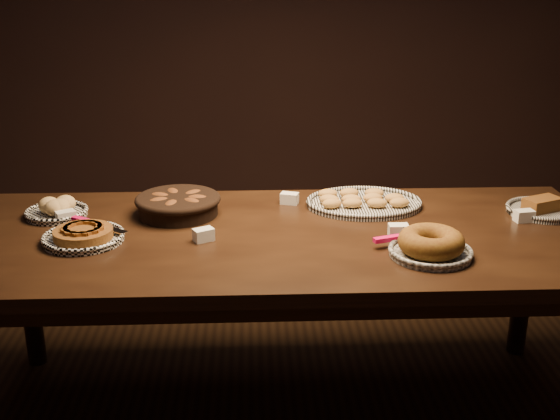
{
  "coord_description": "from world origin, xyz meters",
  "views": [
    {
      "loc": [
        -0.11,
        -2.38,
        1.69
      ],
      "look_at": [
        -0.01,
        0.05,
        0.82
      ],
      "focal_mm": 45.0,
      "sensor_mm": 36.0,
      "label": 1
    }
  ],
  "objects_px": {
    "buffet_table": "(284,251)",
    "apple_tart_plate": "(84,235)",
    "bundt_cake_plate": "(430,245)",
    "madeleine_platter": "(363,202)"
  },
  "relations": [
    {
      "from": "buffet_table",
      "to": "bundt_cake_plate",
      "type": "distance_m",
      "value": 0.54
    },
    {
      "from": "buffet_table",
      "to": "madeleine_platter",
      "type": "bearing_deg",
      "value": 40.15
    },
    {
      "from": "buffet_table",
      "to": "bundt_cake_plate",
      "type": "height_order",
      "value": "bundt_cake_plate"
    },
    {
      "from": "buffet_table",
      "to": "apple_tart_plate",
      "type": "bearing_deg",
      "value": -175.91
    },
    {
      "from": "apple_tart_plate",
      "to": "bundt_cake_plate",
      "type": "relative_size",
      "value": 0.96
    },
    {
      "from": "buffet_table",
      "to": "apple_tart_plate",
      "type": "distance_m",
      "value": 0.72
    },
    {
      "from": "buffet_table",
      "to": "apple_tart_plate",
      "type": "relative_size",
      "value": 7.65
    },
    {
      "from": "madeleine_platter",
      "to": "bundt_cake_plate",
      "type": "distance_m",
      "value": 0.53
    },
    {
      "from": "buffet_table",
      "to": "apple_tart_plate",
      "type": "height_order",
      "value": "apple_tart_plate"
    },
    {
      "from": "buffet_table",
      "to": "madeleine_platter",
      "type": "distance_m",
      "value": 0.44
    }
  ]
}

